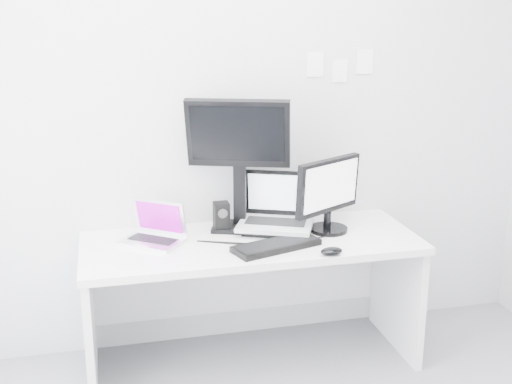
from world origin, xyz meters
TOP-DOWN VIEW (x-y plane):
  - back_wall at (0.00, 1.60)m, footprint 3.60×0.00m
  - desk at (0.00, 1.25)m, footprint 1.80×0.70m
  - macbook at (-0.53, 1.31)m, footprint 0.39×0.37m
  - speaker at (-0.13, 1.42)m, footprint 0.08×0.08m
  - dell_laptop at (0.15, 1.33)m, footprint 0.50×0.45m
  - rear_monitor at (-0.03, 1.43)m, footprint 0.59×0.38m
  - samsung_monitor at (0.45, 1.29)m, footprint 0.51×0.41m
  - keyboard at (0.09, 1.09)m, footprint 0.49×0.30m
  - mouse at (0.34, 0.94)m, footprint 0.13×0.09m
  - wall_note_0 at (0.45, 1.59)m, footprint 0.10×0.00m
  - wall_note_1 at (0.60, 1.59)m, footprint 0.09×0.00m
  - wall_note_2 at (0.75, 1.59)m, footprint 0.10×0.00m

SIDE VIEW (x-z plane):
  - desk at x=0.00m, z-range 0.00..0.73m
  - keyboard at x=0.09m, z-range 0.73..0.76m
  - mouse at x=0.34m, z-range 0.73..0.77m
  - speaker at x=-0.13m, z-range 0.73..0.90m
  - macbook at x=-0.53m, z-range 0.73..0.96m
  - dell_laptop at x=0.15m, z-range 0.73..1.07m
  - samsung_monitor at x=0.45m, z-range 0.73..1.16m
  - rear_monitor at x=-0.03m, z-range 0.73..1.49m
  - back_wall at x=0.00m, z-range -0.45..3.15m
  - wall_note_1 at x=0.60m, z-range 1.52..1.65m
  - wall_note_0 at x=0.45m, z-range 1.55..1.69m
  - wall_note_2 at x=0.75m, z-range 1.56..1.70m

